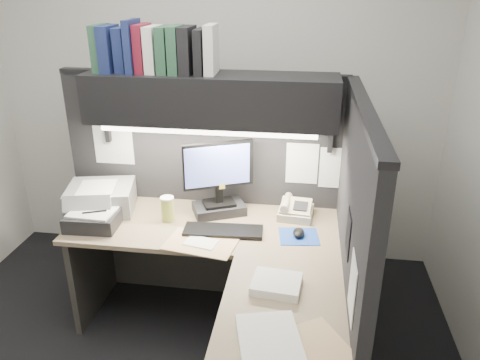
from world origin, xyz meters
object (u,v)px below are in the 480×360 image
Objects in this scene: desk at (242,323)px; overhead_shelf at (211,99)px; telephone at (296,210)px; printer at (101,198)px; monitor at (219,186)px; keyboard at (223,231)px; notebook_stack at (94,219)px; coffee_cup at (168,210)px.

overhead_shelf reaches higher than desk.
telephone is 0.53× the size of printer.
overhead_shelf is 3.11× the size of monitor.
keyboard is 0.52m from telephone.
monitor reaches higher than telephone.
desk is at bearing -23.63° from notebook_stack.
coffee_cup is at bearing 161.22° from keyboard.
desk is 7.51× the size of telephone.
telephone is 1.31m from printer.
keyboard is at bearing -15.56° from coffee_cup.
telephone is at bearing 71.57° from desk.
overhead_shelf is 0.91m from telephone.
keyboard is at bearing -141.68° from telephone.
notebook_stack is (-0.44, -0.14, -0.03)m from coffee_cup.
coffee_cup reaches higher than desk.
printer is at bearing 147.45° from desk.
printer reaches higher than coffee_cup.
overhead_shelf is 1.02m from printer.
monitor is 0.53m from telephone.
monitor is 1.03× the size of keyboard.
monitor reaches higher than coffee_cup.
notebook_stack is at bearing -162.50° from coffee_cup.
monitor is at bearing 102.87° from keyboard.
overhead_shelf is (-0.30, 0.75, 1.06)m from desk.
overhead_shelf reaches higher than coffee_cup.
monitor is at bearing -9.12° from printer.
overhead_shelf is at bearing 23.77° from notebook_stack.
monitor is 2.20× the size of telephone.
coffee_cup reaches higher than keyboard.
desk is 4.00× the size of printer.
overhead_shelf reaches higher than notebook_stack.
monitor is at bearing 109.45° from desk.
notebook_stack is (0.05, -0.23, -0.04)m from printer.
coffee_cup is at bearing -178.82° from monitor.
desk is 10.98× the size of coffee_cup.
overhead_shelf is at bearing -7.06° from printer.
overhead_shelf is at bearing -174.28° from telephone.
overhead_shelf is 0.82m from keyboard.
desk is at bearing -102.80° from telephone.
keyboard is 0.40m from coffee_cup.
notebook_stack is at bearing 156.37° from desk.
telephone is (0.25, 0.75, 0.33)m from desk.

